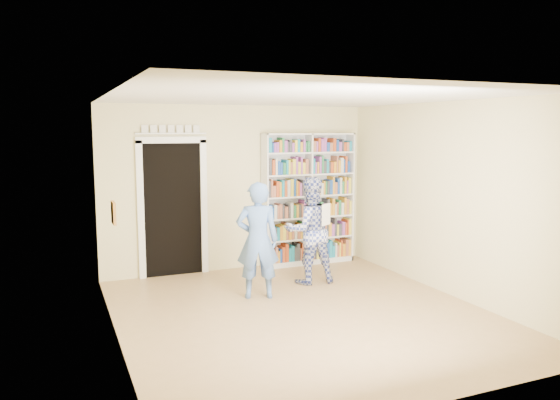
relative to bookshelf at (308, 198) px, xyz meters
name	(u,v)px	position (x,y,z in m)	size (l,w,h in m)	color
floor	(303,314)	(-1.21, -2.34, -1.14)	(5.00, 5.00, 0.00)	#A07C4D
ceiling	(304,97)	(-1.21, -2.34, 1.56)	(5.00, 5.00, 0.00)	white
wall_back	(238,188)	(-1.21, 0.16, 0.21)	(4.50, 4.50, 0.00)	beige
wall_left	(114,220)	(-3.46, -2.34, 0.21)	(5.00, 5.00, 0.00)	beige
wall_right	(449,199)	(1.04, -2.34, 0.21)	(5.00, 5.00, 0.00)	beige
bookshelf	(308,198)	(0.00, 0.00, 0.00)	(1.63, 0.31, 2.25)	white
doorway	(173,202)	(-2.31, 0.13, 0.04)	(1.10, 0.08, 2.43)	black
wall_art	(113,213)	(-3.44, -2.14, 0.26)	(0.03, 0.25, 0.25)	brown
man_blue	(258,240)	(-1.49, -1.48, -0.33)	(0.59, 0.39, 1.61)	#557BBE
man_plaid	(309,230)	(-0.51, -1.09, -0.33)	(0.78, 0.61, 1.61)	navy
paper_sheet	(326,215)	(-0.36, -1.33, -0.06)	(0.23, 0.01, 0.32)	white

